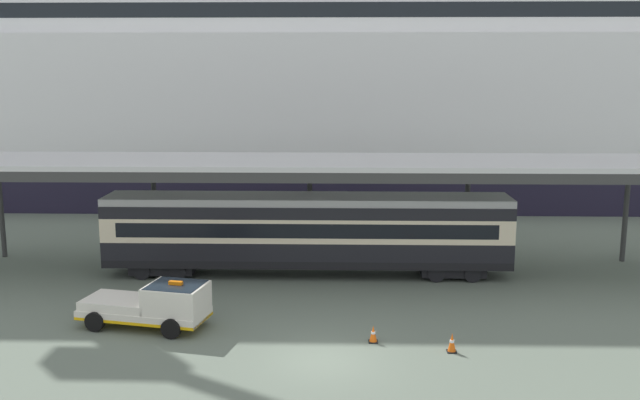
{
  "coord_description": "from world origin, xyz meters",
  "views": [
    {
      "loc": [
        0.54,
        -24.32,
        10.46
      ],
      "look_at": [
        -0.31,
        7.54,
        4.5
      ],
      "focal_mm": 39.9,
      "sensor_mm": 36.0,
      "label": 1
    }
  ],
  "objects_px": {
    "service_truck": "(155,304)",
    "traffic_cone_near": "(452,343)",
    "cruise_ship": "(534,21)",
    "train_carriage": "(307,231)",
    "traffic_cone_mid": "(373,334)"
  },
  "relations": [
    {
      "from": "service_truck",
      "to": "traffic_cone_near",
      "type": "xyz_separation_m",
      "value": [
        11.69,
        -2.27,
        -0.62
      ]
    },
    {
      "from": "cruise_ship",
      "to": "train_carriage",
      "type": "height_order",
      "value": "cruise_ship"
    },
    {
      "from": "cruise_ship",
      "to": "train_carriage",
      "type": "bearing_deg",
      "value": -121.62
    },
    {
      "from": "train_carriage",
      "to": "traffic_cone_near",
      "type": "relative_size",
      "value": 27.43
    },
    {
      "from": "cruise_ship",
      "to": "traffic_cone_mid",
      "type": "height_order",
      "value": "cruise_ship"
    },
    {
      "from": "train_carriage",
      "to": "traffic_cone_near",
      "type": "distance_m",
      "value": 11.68
    },
    {
      "from": "train_carriage",
      "to": "service_truck",
      "type": "xyz_separation_m",
      "value": [
        -5.85,
        -7.66,
        -1.31
      ]
    },
    {
      "from": "traffic_cone_mid",
      "to": "service_truck",
      "type": "bearing_deg",
      "value": 171.07
    },
    {
      "from": "train_carriage",
      "to": "service_truck",
      "type": "distance_m",
      "value": 9.73
    },
    {
      "from": "service_truck",
      "to": "train_carriage",
      "type": "bearing_deg",
      "value": 52.64
    },
    {
      "from": "service_truck",
      "to": "traffic_cone_near",
      "type": "bearing_deg",
      "value": -10.98
    },
    {
      "from": "traffic_cone_near",
      "to": "traffic_cone_mid",
      "type": "distance_m",
      "value": 3.02
    },
    {
      "from": "cruise_ship",
      "to": "traffic_cone_near",
      "type": "relative_size",
      "value": 241.41
    },
    {
      "from": "service_truck",
      "to": "traffic_cone_mid",
      "type": "relative_size",
      "value": 8.22
    },
    {
      "from": "cruise_ship",
      "to": "train_carriage",
      "type": "distance_m",
      "value": 38.22
    }
  ]
}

